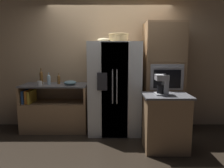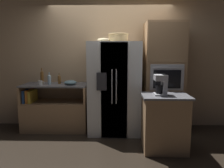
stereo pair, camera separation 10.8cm
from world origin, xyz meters
TOP-DOWN VIEW (x-y plane):
  - ground_plane at (0.00, 0.00)m, footprint 20.00×20.00m
  - wall_back at (0.00, 0.48)m, footprint 12.00×0.06m
  - counter_left at (-1.11, 0.15)m, footprint 1.28×0.60m
  - refrigerator at (0.09, 0.06)m, footprint 0.98×0.81m
  - wall_oven at (1.03, 0.13)m, footprint 0.73×0.70m
  - island_counter at (0.90, -0.76)m, footprint 0.73×0.56m
  - wicker_basket at (0.16, -0.01)m, footprint 0.37×0.37m
  - fruit_bowl at (-0.10, -0.02)m, footprint 0.25×0.25m
  - bottle_tall at (-1.19, 0.11)m, footprint 0.07×0.07m
  - bottle_short at (-1.37, 0.20)m, footprint 0.06×0.06m
  - bottle_wide at (-1.02, 0.21)m, footprint 0.06×0.06m
  - mug at (-1.34, 0.01)m, footprint 0.13×0.09m
  - mixing_bowl at (-0.77, 0.10)m, footprint 0.25×0.25m
  - coffee_maker at (0.83, -0.76)m, footprint 0.19×0.22m

SIDE VIEW (x-z plane):
  - ground_plane at x=0.00m, z-range 0.00..0.00m
  - counter_left at x=-1.11m, z-range -0.12..0.81m
  - island_counter at x=0.90m, z-range 0.00..0.91m
  - refrigerator at x=0.09m, z-range 0.00..1.75m
  - mixing_bowl at x=-0.77m, z-range 0.93..1.01m
  - mug at x=-1.34m, z-range 0.93..1.02m
  - bottle_wide at x=-1.02m, z-range 0.92..1.13m
  - bottle_tall at x=-1.19m, z-range 0.92..1.15m
  - wall_oven at x=1.03m, z-range 0.00..2.12m
  - bottle_short at x=-1.37m, z-range 0.91..1.22m
  - coffee_maker at x=0.83m, z-range 0.92..1.23m
  - wall_back at x=0.00m, z-range 0.00..2.80m
  - fruit_bowl at x=-0.10m, z-range 1.75..1.82m
  - wicker_basket at x=0.16m, z-range 1.76..1.91m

